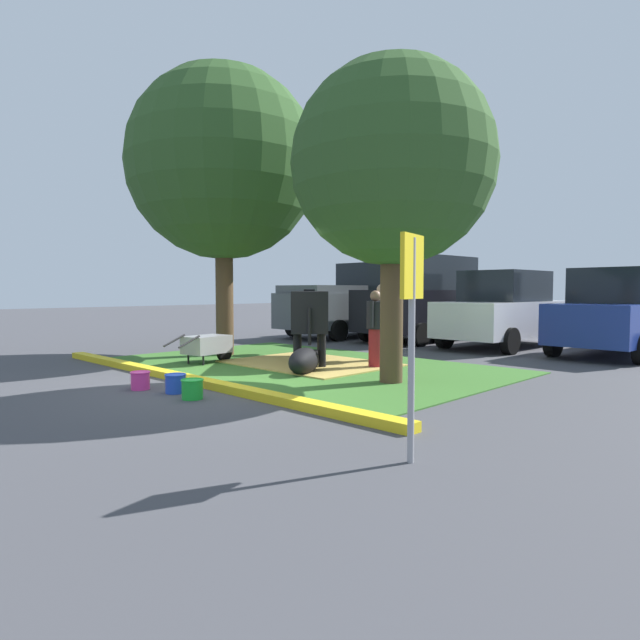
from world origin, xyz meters
The scene contains 19 objects.
ground_plane centered at (0.00, 0.00, 0.00)m, with size 80.00×80.00×0.00m, color #424247.
grass_island centered at (-0.59, 2.29, 0.01)m, with size 7.89×5.03×0.02m, color #386B28.
curb_yellow centered at (-0.59, -0.37, 0.06)m, with size 9.09×0.24×0.12m, color yellow.
hay_bedding centered at (-0.59, 2.50, 0.03)m, with size 3.20×2.40×0.04m, color tan.
shade_tree_left centered at (-3.08, 2.18, 4.37)m, with size 4.34×4.34×6.56m.
shade_tree_right centered at (1.90, 1.93, 3.52)m, with size 3.27×3.27×5.18m.
cow_holstein centered at (-0.88, 2.77, 1.08)m, with size 2.51×2.45×1.53m.
calf_lying centered at (0.21, 1.59, 0.24)m, with size 0.97×1.29×0.48m.
person_handler centered at (0.71, 3.00, 0.80)m, with size 0.34×0.51×1.51m.
person_visitor_near centered at (0.21, 3.85, 0.88)m, with size 0.44×0.36×1.65m.
wheelbarrow centered at (-2.20, 1.13, 0.39)m, with size 0.76×1.62×0.63m.
parking_sign centered at (4.46, -1.17, 1.42)m, with size 0.14×0.44×2.00m.
bucket_pink centered at (-0.50, -1.21, 0.14)m, with size 0.30×0.30×0.28m.
bucket_blue centered at (0.13, -0.97, 0.15)m, with size 0.32×0.32×0.28m.
bucket_green centered at (0.69, -1.04, 0.15)m, with size 0.32×0.32×0.28m.
pickup_truck_black centered at (-4.45, 8.43, 1.11)m, with size 2.38×5.47×2.42m.
suv_black centered at (-1.88, 8.57, 1.27)m, with size 2.26×4.67×2.52m.
hatchback_white centered at (0.71, 8.47, 0.98)m, with size 2.16×4.47×2.02m.
sedan_blue centered at (3.38, 8.72, 0.98)m, with size 2.16×4.47×2.02m.
Camera 1 is at (7.14, -5.02, 1.52)m, focal length 29.93 mm.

